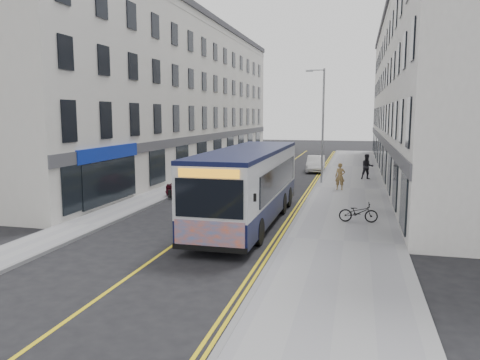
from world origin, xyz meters
The scene contains 17 objects.
ground centered at (0.00, 0.00, 0.00)m, with size 140.00×140.00×0.00m, color black.
pavement_east centered at (6.25, 12.00, 0.06)m, with size 4.50×64.00×0.12m, color gray.
pavement_west centered at (-5.00, 12.00, 0.06)m, with size 2.00×64.00×0.12m, color gray.
kerb_east centered at (4.00, 12.00, 0.07)m, with size 0.18×64.00×0.13m, color slate.
kerb_west centered at (-4.00, 12.00, 0.07)m, with size 0.18×64.00×0.13m, color slate.
road_centre_line centered at (0.00, 12.00, 0.00)m, with size 0.12×64.00×0.01m, color gold.
road_dbl_yellow_inner centered at (3.55, 12.00, 0.00)m, with size 0.10×64.00×0.01m, color gold.
road_dbl_yellow_outer centered at (3.75, 12.00, 0.00)m, with size 0.10×64.00×0.01m, color gold.
terrace_east centered at (11.50, 21.00, 6.50)m, with size 6.00×46.00×13.00m, color silver.
terrace_west centered at (-9.00, 21.00, 6.50)m, with size 6.00×46.00×13.00m, color beige.
streetlamp centered at (4.17, 14.00, 4.38)m, with size 1.32×0.18×8.00m.
city_bus centered at (1.93, 1.27, 1.84)m, with size 2.70×11.59×3.37m.
bicycle centered at (6.78, 2.11, 0.57)m, with size 0.59×1.70×0.89m, color black.
pedestrian_near centered at (5.62, 11.13, 0.98)m, with size 0.62×0.41×1.71m, color olive.
pedestrian_far centered at (7.38, 16.55, 1.05)m, with size 0.91×0.71×1.87m, color black.
car_white centered at (3.20, 21.33, 0.68)m, with size 1.43×4.10×1.35m, color silver.
car_maroon centered at (-3.40, 7.81, 0.61)m, with size 1.45×3.59×1.22m, color #4F0D19.
Camera 1 is at (6.65, -19.01, 4.92)m, focal length 35.00 mm.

